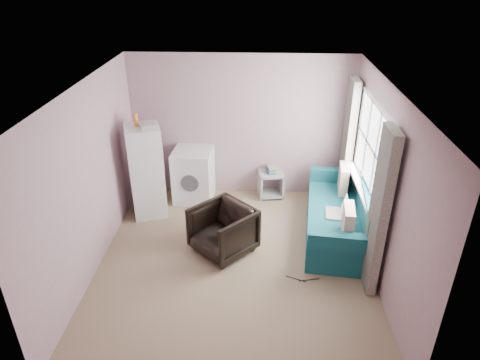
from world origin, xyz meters
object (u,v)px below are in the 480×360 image
object	(u,v)px
armchair	(223,228)
sofa	(344,217)
fridge	(146,171)
side_table	(271,182)
washing_machine	(194,174)

from	to	relation	value
armchair	sofa	world-z (taller)	sofa
fridge	side_table	distance (m)	2.20
side_table	sofa	xyz separation A→B (m)	(1.09, -1.21, 0.07)
washing_machine	side_table	world-z (taller)	washing_machine
armchair	side_table	world-z (taller)	armchair
washing_machine	sofa	distance (m)	2.67
side_table	sofa	distance (m)	1.63
armchair	fridge	world-z (taller)	fridge
armchair	washing_machine	xyz separation A→B (m)	(-0.64, 1.53, 0.09)
armchair	sofa	bearing A→B (deg)	58.92
fridge	washing_machine	bearing A→B (deg)	18.80
armchair	washing_machine	size ratio (longest dim) A/B	0.85
fridge	sofa	xyz separation A→B (m)	(3.12, -0.53, -0.44)
side_table	armchair	bearing A→B (deg)	-112.98
side_table	sofa	bearing A→B (deg)	-48.12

